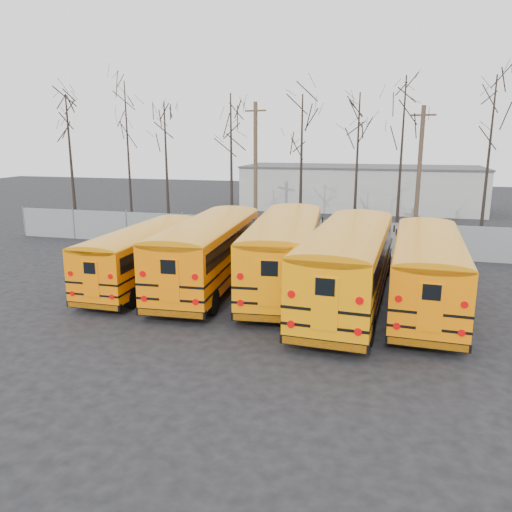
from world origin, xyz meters
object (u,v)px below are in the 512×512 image
(bus_c, at_px, (286,246))
(utility_pole_right, at_px, (419,175))
(bus_e, at_px, (427,265))
(bus_d, at_px, (349,259))
(bus_b, at_px, (210,247))
(utility_pole_left, at_px, (255,166))
(bus_a, at_px, (144,251))

(bus_c, bearing_deg, utility_pole_right, 56.47)
(bus_e, bearing_deg, bus_d, -168.68)
(bus_c, bearing_deg, bus_e, -17.11)
(bus_b, distance_m, bus_e, 9.44)
(utility_pole_left, bearing_deg, utility_pole_right, 2.25)
(bus_a, xyz_separation_m, bus_c, (6.46, 1.09, 0.34))
(bus_a, bearing_deg, utility_pole_right, 44.87)
(utility_pole_right, bearing_deg, bus_b, -113.94)
(bus_b, relative_size, utility_pole_right, 1.35)
(bus_b, bearing_deg, utility_pole_left, 93.40)
(bus_a, bearing_deg, bus_e, -0.83)
(utility_pole_left, bearing_deg, bus_b, -69.56)
(bus_b, xyz_separation_m, utility_pole_left, (-1.66, 14.39, 2.84))
(bus_d, distance_m, bus_e, 3.10)
(bus_a, relative_size, bus_d, 0.81)
(bus_e, distance_m, utility_pole_right, 13.03)
(bus_a, xyz_separation_m, utility_pole_right, (12.59, 12.62, 2.82))
(bus_b, relative_size, utility_pole_left, 1.27)
(bus_a, xyz_separation_m, utility_pole_left, (1.39, 14.92, 3.10))
(bus_a, distance_m, bus_b, 3.11)
(bus_d, xyz_separation_m, utility_pole_left, (-8.02, 15.53, 2.74))
(bus_c, bearing_deg, utility_pole_left, 104.62)
(bus_d, bearing_deg, bus_e, 11.93)
(bus_e, xyz_separation_m, utility_pole_right, (0.12, 12.76, 2.63))
(bus_c, relative_size, utility_pole_right, 1.41)
(bus_b, relative_size, bus_d, 0.95)
(bus_b, xyz_separation_m, bus_d, (6.36, -1.14, 0.10))
(bus_a, bearing_deg, bus_b, 9.65)
(bus_e, bearing_deg, bus_c, 170.92)
(bus_b, xyz_separation_m, bus_c, (3.41, 0.56, 0.08))
(utility_pole_right, bearing_deg, utility_pole_left, -177.25)
(bus_a, bearing_deg, bus_d, -3.92)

